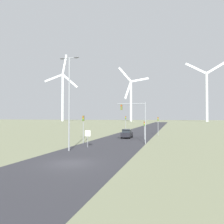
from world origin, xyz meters
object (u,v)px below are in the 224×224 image
traffic_light_post_mid_left (126,121)px  car_approaching (127,134)px  wind_turbine_far_left (63,92)px  wind_turbine_left (131,96)px  stop_sign_near (88,136)px  traffic_light_mast_overhead (136,114)px  streetlamp (69,94)px  traffic_light_post_near_right (144,126)px  wind_turbine_center (207,91)px  traffic_light_post_near_left (83,123)px  traffic_light_post_mid_right (158,122)px

traffic_light_post_mid_left → car_approaching: traffic_light_post_mid_left is taller
wind_turbine_far_left → wind_turbine_left: (68.18, 16.38, -4.40)m
stop_sign_near → traffic_light_mast_overhead: bearing=44.1°
traffic_light_post_mid_left → wind_turbine_left: size_ratio=0.08×
car_approaching → traffic_light_post_mid_left: bearing=102.9°
streetlamp → traffic_light_post_near_right: size_ratio=3.43×
wind_turbine_left → wind_turbine_center: 71.10m
traffic_light_post_mid_left → wind_turbine_center: wind_turbine_center is taller
traffic_light_mast_overhead → wind_turbine_far_left: (-103.51, 167.13, 25.01)m
streetlamp → traffic_light_post_mid_left: bearing=89.9°
traffic_light_mast_overhead → traffic_light_post_mid_left: bearing=105.7°
car_approaching → traffic_light_post_near_left: bearing=-116.2°
wind_turbine_far_left → streetlamp: bearing=-61.3°
traffic_light_post_near_left → wind_turbine_center: wind_turbine_center is taller
car_approaching → wind_turbine_left: (-32.06, 174.74, 24.39)m
traffic_light_post_near_left → wind_turbine_far_left: wind_turbine_far_left is taller
traffic_light_post_near_right → wind_turbine_left: size_ratio=0.06×
traffic_light_post_mid_left → wind_turbine_center: bearing=74.8°
stop_sign_near → traffic_light_post_near_right: traffic_light_post_near_right is taller
streetlamp → traffic_light_post_mid_right: size_ratio=2.77×
traffic_light_post_mid_left → traffic_light_mast_overhead: bearing=-74.3°
traffic_light_post_mid_right → wind_turbine_far_left: wind_turbine_far_left is taller
traffic_light_post_near_left → traffic_light_post_near_right: 12.31m
traffic_light_post_mid_left → traffic_light_post_mid_right: 12.32m
stop_sign_near → traffic_light_post_near_right: (6.40, 12.66, 0.90)m
car_approaching → wind_turbine_far_left: size_ratio=0.06×
wind_turbine_left → traffic_light_post_mid_right: bearing=-77.3°
streetlamp → wind_turbine_far_left: 202.56m
streetlamp → wind_turbine_left: wind_turbine_left is taller
traffic_light_post_near_left → wind_turbine_center: bearing=76.5°
traffic_light_post_near_right → traffic_light_post_mid_left: traffic_light_post_mid_left is taller
traffic_light_post_near_left → traffic_light_post_mid_left: size_ratio=1.00×
traffic_light_post_mid_left → wind_turbine_left: bearing=100.1°
wind_turbine_left → wind_turbine_center: wind_turbine_center is taller
wind_turbine_left → traffic_light_post_near_left: bearing=-81.7°
streetlamp → wind_turbine_left: 195.91m
stop_sign_near → traffic_light_post_mid_right: bearing=69.3°
traffic_light_post_mid_right → traffic_light_post_mid_left: bearing=138.9°
wind_turbine_far_left → wind_turbine_left: wind_turbine_far_left is taller
traffic_light_mast_overhead → wind_turbine_left: 188.00m
traffic_light_post_near_right → wind_turbine_center: bearing=78.6°
car_approaching → wind_turbine_left: bearing=100.4°
traffic_light_post_near_right → wind_turbine_far_left: 192.92m
traffic_light_post_near_left → traffic_light_post_near_right: bearing=43.9°
traffic_light_post_near_right → wind_turbine_center: wind_turbine_center is taller
stop_sign_near → traffic_light_post_mid_left: traffic_light_post_mid_left is taller
car_approaching → wind_turbine_center: wind_turbine_center is taller
traffic_light_post_mid_right → car_approaching: 9.74m
wind_turbine_left → wind_turbine_center: size_ratio=0.99×
stop_sign_near → traffic_light_post_near_right: bearing=63.2°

